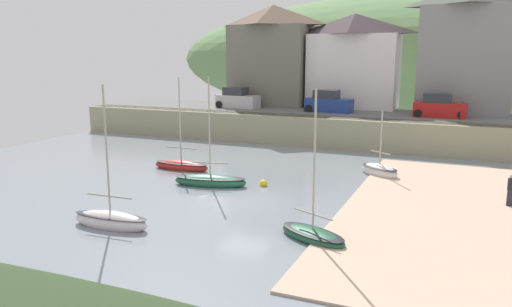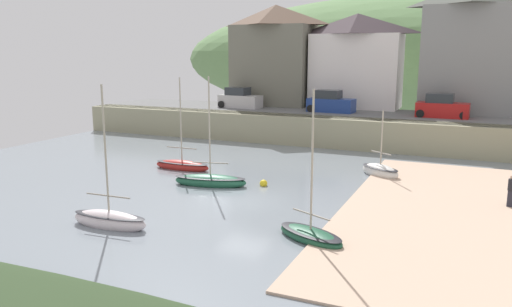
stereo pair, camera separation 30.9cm
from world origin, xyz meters
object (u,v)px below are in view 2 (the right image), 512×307
motorboat_with_cabin (182,165)px  sailboat_blue_trim (109,220)px  waterfront_building_centre (356,60)px  mooring_buoy (264,183)px  person_near_water (511,189)px  parked_car_by_wall (331,103)px  waterfront_building_right (469,48)px  rowboat_small_beached (380,171)px  fishing_boat_green (310,234)px  parked_car_end_of_row (442,108)px  waterfront_building_left (276,55)px  sailboat_far_left (210,180)px  parked_car_near_slipway (240,99)px

motorboat_with_cabin → sailboat_blue_trim: (3.04, -10.87, 0.04)m
waterfront_building_centre → mooring_buoy: 22.98m
motorboat_with_cabin → person_near_water: size_ratio=3.85×
waterfront_building_centre → parked_car_by_wall: size_ratio=2.08×
parked_car_by_wall → motorboat_with_cabin: bearing=-105.4°
waterfront_building_right → rowboat_small_beached: size_ratio=2.56×
motorboat_with_cabin → parked_car_by_wall: motorboat_with_cabin is taller
fishing_boat_green → motorboat_with_cabin: size_ratio=1.02×
motorboat_with_cabin → sailboat_blue_trim: sailboat_blue_trim is taller
parked_car_end_of_row → rowboat_small_beached: bearing=-99.9°
parked_car_by_wall → person_near_water: parked_car_by_wall is taller
waterfront_building_left → parked_car_by_wall: waterfront_building_left is taller
waterfront_building_centre → sailboat_far_left: (-3.08, -23.13, -6.58)m
waterfront_building_centre → person_near_water: size_ratio=5.42×
sailboat_far_left → parked_car_end_of_row: bearing=46.5°
motorboat_with_cabin → waterfront_building_right: bearing=49.7°
motorboat_with_cabin → sailboat_far_left: (3.71, -2.84, 0.00)m
waterfront_building_left → sailboat_far_left: waterfront_building_left is taller
fishing_boat_green → parked_car_near_slipway: (-15.05, 24.60, 2.96)m
mooring_buoy → motorboat_with_cabin: bearing=165.7°
waterfront_building_right → sailboat_blue_trim: 34.82m
waterfront_building_left → sailboat_far_left: (5.15, -23.13, -7.11)m
waterfront_building_centre → parked_car_by_wall: (-1.15, -4.50, -3.66)m
motorboat_with_cabin → sailboat_far_left: sailboat_far_left is taller
rowboat_small_beached → person_near_water: rowboat_small_beached is taller
rowboat_small_beached → parked_car_near_slipway: 20.16m
waterfront_building_centre → person_near_water: 25.21m
waterfront_building_left → sailboat_blue_trim: size_ratio=1.51×
fishing_boat_green → parked_car_end_of_row: fishing_boat_green is taller
waterfront_building_left → motorboat_with_cabin: (1.44, -20.29, -7.12)m
waterfront_building_left → parked_car_end_of_row: 17.54m
rowboat_small_beached → mooring_buoy: (-5.77, -5.14, -0.18)m
rowboat_small_beached → sailboat_blue_trim: 17.09m
waterfront_building_left → waterfront_building_centre: (8.24, 0.00, -0.53)m
waterfront_building_right → motorboat_with_cabin: waterfront_building_right is taller
sailboat_far_left → fishing_boat_green: bearing=-49.0°
parked_car_by_wall → person_near_water: size_ratio=2.60×
sailboat_blue_trim → fishing_boat_green: bearing=10.5°
motorboat_with_cabin → parked_car_by_wall: bearing=69.2°
waterfront_building_right → parked_car_near_slipway: bearing=-167.2°
waterfront_building_centre → sailboat_blue_trim: bearing=-96.9°
waterfront_building_right → rowboat_small_beached: (-4.19, -16.83, -7.71)m
motorboat_with_cabin → person_near_water: motorboat_with_cabin is taller
rowboat_small_beached → motorboat_with_cabin: 12.83m
waterfront_building_right → fishing_boat_green: waterfront_building_right is taller
motorboat_with_cabin → sailboat_blue_trim: size_ratio=0.96×
parked_car_end_of_row → person_near_water: (4.49, -16.48, -2.22)m
motorboat_with_cabin → parked_car_end_of_row: (14.99, 15.79, 2.92)m
waterfront_building_left → motorboat_with_cabin: bearing=-85.9°
rowboat_small_beached → parked_car_near_slipway: parked_car_near_slipway is taller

